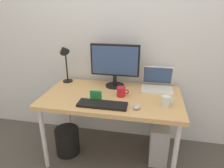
{
  "coord_description": "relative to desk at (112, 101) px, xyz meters",
  "views": [
    {
      "loc": [
        0.35,
        -1.77,
        1.56
      ],
      "look_at": [
        0.0,
        0.0,
        0.84
      ],
      "focal_mm": 32.3,
      "sensor_mm": 36.0,
      "label": 1
    }
  ],
  "objects": [
    {
      "name": "desk",
      "position": [
        0.0,
        0.0,
        0.0
      ],
      "size": [
        1.35,
        0.74,
        0.72
      ],
      "color": "tan",
      "rests_on": "ground_plane"
    },
    {
      "name": "desk_lamp",
      "position": [
        -0.57,
        0.24,
        0.38
      ],
      "size": [
        0.11,
        0.16,
        0.45
      ],
      "color": "black",
      "rests_on": "desk"
    },
    {
      "name": "monitor",
      "position": [
        -0.02,
        0.24,
        0.32
      ],
      "size": [
        0.52,
        0.2,
        0.46
      ],
      "color": "black",
      "rests_on": "desk"
    },
    {
      "name": "mouse",
      "position": [
        0.26,
        -0.22,
        0.08
      ],
      "size": [
        0.06,
        0.09,
        0.03
      ],
      "primitive_type": "ellipsoid",
      "color": "#B2B2B7",
      "rests_on": "desk"
    },
    {
      "name": "glass_cup",
      "position": [
        0.51,
        -0.12,
        0.11
      ],
      "size": [
        0.11,
        0.08,
        0.09
      ],
      "color": "silver",
      "rests_on": "desk"
    },
    {
      "name": "back_wall",
      "position": [
        0.0,
        0.43,
        0.64
      ],
      "size": [
        4.4,
        0.04,
        2.6
      ],
      "primitive_type": "cube",
      "color": "silver",
      "rests_on": "ground_plane"
    },
    {
      "name": "keyboard",
      "position": [
        -0.04,
        -0.23,
        0.07
      ],
      "size": [
        0.44,
        0.14,
        0.02
      ],
      "primitive_type": "cube",
      "color": "black",
      "rests_on": "desk"
    },
    {
      "name": "wastebasket",
      "position": [
        -0.49,
        -0.07,
        -0.51
      ],
      "size": [
        0.26,
        0.26,
        0.3
      ],
      "primitive_type": "cylinder",
      "color": "black",
      "rests_on": "ground_plane"
    },
    {
      "name": "ground_plane",
      "position": [
        0.0,
        0.0,
        -0.66
      ],
      "size": [
        6.0,
        6.0,
        0.0
      ],
      "primitive_type": "plane",
      "color": "#4C4742"
    },
    {
      "name": "computer_tower",
      "position": [
        0.49,
        0.06,
        -0.45
      ],
      "size": [
        0.18,
        0.36,
        0.42
      ],
      "primitive_type": "cube",
      "color": "#B2B2B7",
      "rests_on": "ground_plane"
    },
    {
      "name": "coffee_mug",
      "position": [
        0.09,
        0.0,
        0.11
      ],
      "size": [
        0.12,
        0.08,
        0.09
      ],
      "color": "red",
      "rests_on": "desk"
    },
    {
      "name": "photo_frame",
      "position": [
        -0.13,
        -0.12,
        0.11
      ],
      "size": [
        0.11,
        0.02,
        0.09
      ],
      "primitive_type": "cube",
      "rotation": [
        0.1,
        0.0,
        0.0
      ],
      "color": "#268C4C",
      "rests_on": "desk"
    },
    {
      "name": "laptop",
      "position": [
        0.43,
        0.26,
        0.12
      ],
      "size": [
        0.32,
        0.27,
        0.23
      ],
      "color": "silver",
      "rests_on": "desk"
    }
  ]
}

